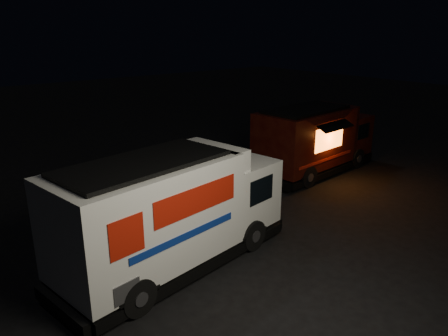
% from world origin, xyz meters
% --- Properties ---
extents(ground, '(80.00, 80.00, 0.00)m').
position_xyz_m(ground, '(0.00, 0.00, 0.00)').
color(ground, black).
rests_on(ground, ground).
extents(white_truck, '(6.81, 3.19, 2.97)m').
position_xyz_m(white_truck, '(-0.72, 0.59, 1.48)').
color(white_truck, white).
rests_on(white_truck, ground).
extents(red_truck, '(6.13, 2.65, 2.78)m').
position_xyz_m(red_truck, '(7.88, 3.23, 1.39)').
color(red_truck, '#3D130B').
rests_on(red_truck, ground).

